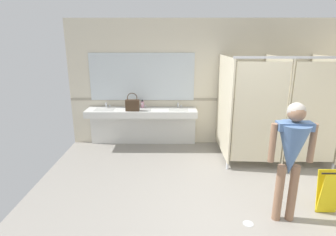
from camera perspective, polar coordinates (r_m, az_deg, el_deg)
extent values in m
cube|color=gray|center=(4.14, 14.47, -19.84)|extent=(6.43, 6.17, 0.10)
cube|color=beige|center=(6.23, 9.24, 7.17)|extent=(6.43, 0.12, 2.80)
cube|color=#9E937F|center=(6.23, 9.19, 3.91)|extent=(6.43, 0.01, 0.06)
cube|color=silver|center=(5.97, -5.58, 1.19)|extent=(2.42, 0.52, 0.14)
cube|color=silver|center=(6.31, -5.27, -2.17)|extent=(2.42, 0.08, 0.74)
cube|color=#ADADA8|center=(6.08, -13.21, 1.29)|extent=(0.42, 0.29, 0.11)
cylinder|color=silver|center=(6.24, -12.85, 2.69)|extent=(0.04, 0.04, 0.11)
cylinder|color=silver|center=(6.18, -12.99, 2.98)|extent=(0.03, 0.11, 0.03)
sphere|color=silver|center=(6.24, -12.19, 2.50)|extent=(0.04, 0.04, 0.04)
cube|color=#ADADA8|center=(5.94, -5.62, 1.30)|extent=(0.42, 0.29, 0.11)
cylinder|color=silver|center=(6.11, -5.45, 2.74)|extent=(0.04, 0.04, 0.11)
cylinder|color=silver|center=(6.04, -5.52, 3.03)|extent=(0.03, 0.11, 0.03)
sphere|color=silver|center=(6.12, -4.79, 2.54)|extent=(0.04, 0.04, 0.04)
cube|color=#ADADA8|center=(5.91, 2.18, 1.29)|extent=(0.42, 0.29, 0.11)
cylinder|color=silver|center=(6.08, 2.14, 2.74)|extent=(0.04, 0.04, 0.11)
cylinder|color=silver|center=(6.02, 2.16, 3.03)|extent=(0.03, 0.11, 0.03)
sphere|color=silver|center=(6.10, 2.79, 2.53)|extent=(0.04, 0.04, 0.04)
cube|color=silver|center=(6.09, -5.52, 8.62)|extent=(2.32, 0.02, 1.05)
cube|color=beige|center=(5.55, 11.72, 2.65)|extent=(0.03, 1.41, 1.93)
cylinder|color=silver|center=(5.30, 12.41, -9.84)|extent=(0.05, 0.05, 0.12)
cube|color=beige|center=(5.83, 21.35, 2.50)|extent=(0.03, 1.41, 1.93)
cylinder|color=silver|center=(5.59, 22.56, -9.34)|extent=(0.05, 0.05, 0.12)
cube|color=beige|center=(6.26, 29.89, 2.32)|extent=(0.03, 1.41, 1.93)
cylinder|color=silver|center=(6.03, 31.44, -8.67)|extent=(0.05, 0.05, 0.12)
cube|color=beige|center=(5.05, 18.70, 0.77)|extent=(0.91, 0.08, 1.83)
cube|color=beige|center=(5.45, 28.68, 0.70)|extent=(0.91, 0.03, 1.83)
cube|color=#B7BABF|center=(5.08, 25.16, 11.49)|extent=(2.05, 0.04, 0.04)
cylinder|color=#8C664C|center=(4.06, 24.77, -14.19)|extent=(0.11, 0.11, 0.80)
cylinder|color=#8C664C|center=(3.99, 22.32, -14.42)|extent=(0.11, 0.11, 0.80)
cone|color=#4C6B99|center=(3.76, 24.61, -6.08)|extent=(0.41, 0.41, 0.68)
cube|color=#4C6B99|center=(3.67, 25.18, -1.54)|extent=(0.43, 0.17, 0.10)
cylinder|color=#8C664C|center=(3.84, 28.15, -4.71)|extent=(0.08, 0.08, 0.51)
cylinder|color=#8C664C|center=(3.64, 21.21, -4.92)|extent=(0.08, 0.08, 0.51)
sphere|color=#8C664C|center=(3.62, 25.49, 0.99)|extent=(0.22, 0.22, 0.22)
sphere|color=#A59E93|center=(3.63, 25.46, 1.26)|extent=(0.22, 0.22, 0.22)
cube|color=#3F2D1E|center=(5.82, -7.51, 2.67)|extent=(0.29, 0.11, 0.24)
torus|color=#3F2D1E|center=(5.79, -7.57, 4.22)|extent=(0.22, 0.02, 0.22)
cylinder|color=#D899B2|center=(6.09, -5.43, 2.85)|extent=(0.07, 0.07, 0.14)
cylinder|color=black|center=(6.07, -5.45, 3.66)|extent=(0.03, 0.03, 0.04)
cube|color=yellow|center=(4.44, 31.05, -13.65)|extent=(0.28, 0.10, 0.62)
cube|color=yellow|center=(4.51, 30.48, -13.11)|extent=(0.28, 0.10, 0.62)
cylinder|color=black|center=(4.35, 31.32, -9.98)|extent=(0.28, 0.02, 0.02)
cylinder|color=#B7BABF|center=(4.00, 16.55, -20.54)|extent=(0.14, 0.14, 0.01)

